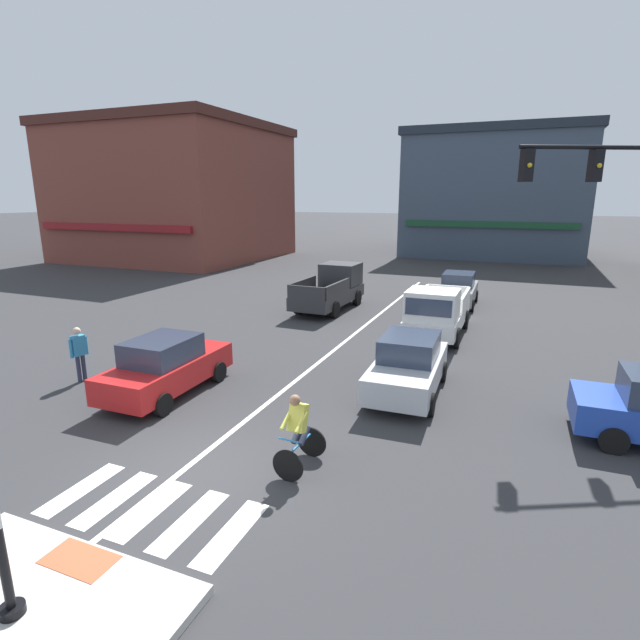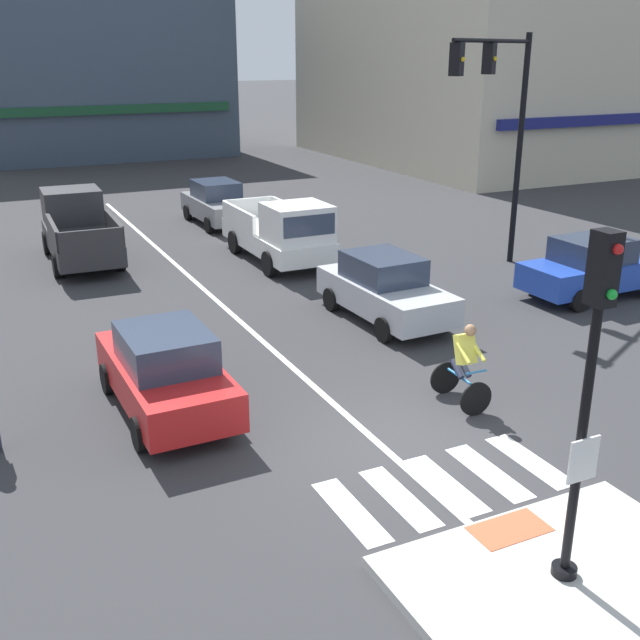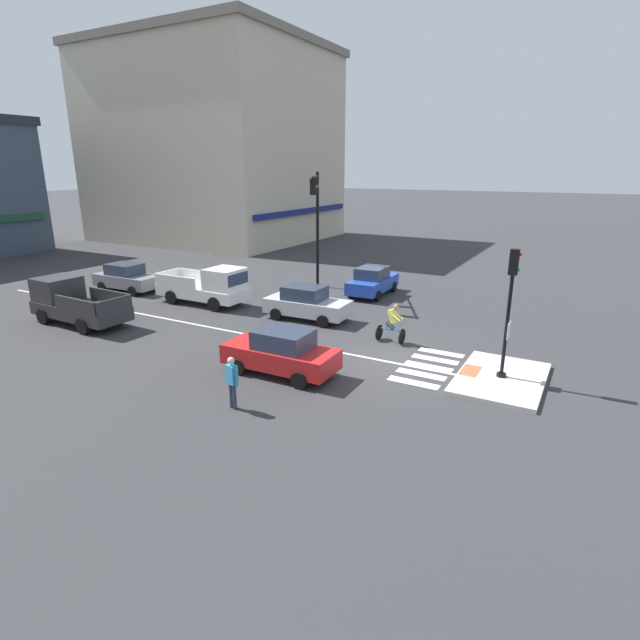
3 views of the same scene
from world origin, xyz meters
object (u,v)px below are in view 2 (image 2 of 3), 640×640
(pickup_truck_white_eastbound_far, at_px, (283,233))
(cyclist, at_px, (464,363))
(car_red_westbound_near, at_px, (165,371))
(car_blue_cross_right, at_px, (594,268))
(car_silver_eastbound_mid, at_px, (385,289))
(signal_pole, at_px, (589,381))
(pickup_truck_charcoal_westbound_distant, at_px, (78,229))
(car_grey_eastbound_distant, at_px, (218,203))
(traffic_light_mast, at_px, (503,111))

(pickup_truck_white_eastbound_far, bearing_deg, cyclist, -94.92)
(car_red_westbound_near, height_order, car_blue_cross_right, same)
(car_red_westbound_near, xyz_separation_m, car_silver_eastbound_mid, (6.21, 2.64, 0.00))
(signal_pole, relative_size, pickup_truck_white_eastbound_far, 0.87)
(cyclist, bearing_deg, pickup_truck_white_eastbound_far, 85.08)
(pickup_truck_charcoal_westbound_distant, bearing_deg, car_red_westbound_near, -91.76)
(car_grey_eastbound_distant, relative_size, car_blue_cross_right, 1.00)
(car_grey_eastbound_distant, distance_m, car_silver_eastbound_mid, 12.33)
(pickup_truck_white_eastbound_far, height_order, cyclist, pickup_truck_white_eastbound_far)
(car_silver_eastbound_mid, bearing_deg, pickup_truck_white_eastbound_far, 92.01)
(car_red_westbound_near, height_order, cyclist, cyclist)
(pickup_truck_white_eastbound_far, bearing_deg, traffic_light_mast, -33.11)
(traffic_light_mast, bearing_deg, signal_pole, -124.22)
(car_grey_eastbound_distant, xyz_separation_m, car_silver_eastbound_mid, (0.19, -12.33, 0.00))
(traffic_light_mast, relative_size, car_grey_eastbound_distant, 1.66)
(car_blue_cross_right, xyz_separation_m, pickup_truck_charcoal_westbound_distant, (-11.91, 10.09, 0.17))
(traffic_light_mast, bearing_deg, car_silver_eastbound_mid, -155.00)
(car_blue_cross_right, distance_m, car_silver_eastbound_mid, 6.12)
(signal_pole, height_order, pickup_truck_charcoal_westbound_distant, signal_pole)
(pickup_truck_charcoal_westbound_distant, bearing_deg, signal_pole, -81.47)
(signal_pole, distance_m, car_silver_eastbound_mid, 10.28)
(signal_pole, bearing_deg, pickup_truck_charcoal_westbound_distant, 98.53)
(cyclist, bearing_deg, car_blue_cross_right, 29.25)
(traffic_light_mast, distance_m, pickup_truck_white_eastbound_far, 7.44)
(car_blue_cross_right, bearing_deg, traffic_light_mast, 105.46)
(car_red_westbound_near, bearing_deg, traffic_light_mast, 23.94)
(car_red_westbound_near, xyz_separation_m, cyclist, (5.08, -2.20, 0.06))
(signal_pole, distance_m, cyclist, 5.49)
(signal_pole, xyz_separation_m, pickup_truck_white_eastbound_far, (2.80, 15.55, -1.84))
(car_silver_eastbound_mid, height_order, pickup_truck_white_eastbound_far, pickup_truck_white_eastbound_far)
(signal_pole, distance_m, pickup_truck_charcoal_westbound_distant, 19.21)
(car_silver_eastbound_mid, xyz_separation_m, cyclist, (-1.13, -4.84, 0.06))
(car_grey_eastbound_distant, xyz_separation_m, pickup_truck_charcoal_westbound_distant, (-5.65, -3.04, 0.17))
(car_blue_cross_right, distance_m, pickup_truck_charcoal_westbound_distant, 15.62)
(traffic_light_mast, bearing_deg, car_blue_cross_right, -74.54)
(car_grey_eastbound_distant, distance_m, car_blue_cross_right, 14.55)
(car_red_westbound_near, distance_m, pickup_truck_white_eastbound_far, 10.46)
(car_blue_cross_right, xyz_separation_m, car_silver_eastbound_mid, (-6.07, 0.81, 0.00))
(car_silver_eastbound_mid, height_order, cyclist, cyclist)
(signal_pole, height_order, car_blue_cross_right, signal_pole)
(car_grey_eastbound_distant, bearing_deg, pickup_truck_white_eastbound_far, -90.12)
(signal_pole, height_order, traffic_light_mast, traffic_light_mast)
(pickup_truck_charcoal_westbound_distant, bearing_deg, car_silver_eastbound_mid, -57.81)
(traffic_light_mast, distance_m, cyclist, 10.36)
(car_red_westbound_near, relative_size, cyclist, 2.46)
(pickup_truck_white_eastbound_far, relative_size, cyclist, 3.04)
(pickup_truck_charcoal_westbound_distant, height_order, cyclist, pickup_truck_charcoal_westbound_distant)
(signal_pole, bearing_deg, car_grey_eastbound_distant, 82.69)
(traffic_light_mast, bearing_deg, car_red_westbound_near, -156.06)
(car_blue_cross_right, bearing_deg, pickup_truck_charcoal_westbound_distant, 139.73)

